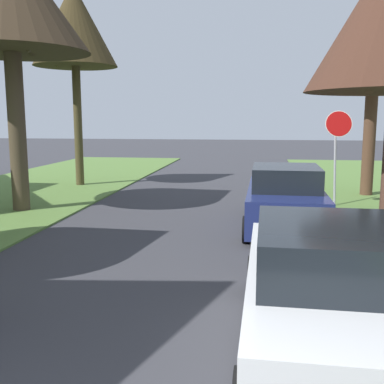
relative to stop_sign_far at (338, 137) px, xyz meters
The scene contains 5 objects.
stop_sign_far is the anchor object (origin of this frame).
street_tree_right_far 4.54m from the stop_sign_far, 57.56° to the left, with size 3.10×3.10×7.68m.
street_tree_left_far 10.94m from the stop_sign_far, 161.26° to the left, with size 3.29×3.29×7.86m.
parked_sedan_white 9.56m from the stop_sign_far, 99.66° to the right, with size 2.01×4.43×1.57m.
parked_sedan_navy 3.74m from the stop_sign_far, 119.61° to the right, with size 2.01×4.43×1.57m.
Camera 1 is at (1.60, -0.95, 2.72)m, focal length 42.86 mm.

